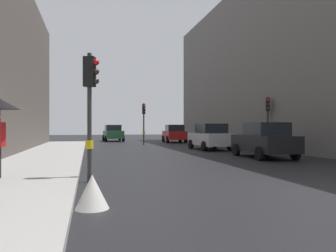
# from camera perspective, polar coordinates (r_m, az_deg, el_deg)

# --- Properties ---
(ground_plane) EXTENTS (120.00, 120.00, 0.00)m
(ground_plane) POSITION_cam_1_polar(r_m,az_deg,el_deg) (9.44, 23.52, -9.56)
(ground_plane) COLOR black
(sidewalk_kerb) EXTENTS (3.34, 40.00, 0.16)m
(sidewalk_kerb) POSITION_cam_1_polar(r_m,az_deg,el_deg) (13.68, -21.52, -6.29)
(sidewalk_kerb) COLOR #A8A5A0
(sidewalk_kerb) RESTS_ON ground
(building_facade_right) EXTENTS (12.00, 34.01, 12.73)m
(building_facade_right) POSITION_cam_1_polar(r_m,az_deg,el_deg) (29.36, 23.74, 9.31)
(building_facade_right) COLOR slate
(building_facade_right) RESTS_ON ground
(traffic_light_far_median) EXTENTS (0.25, 0.43, 3.60)m
(traffic_light_far_median) POSITION_cam_1_polar(r_m,az_deg,el_deg) (29.18, -4.12, 1.70)
(traffic_light_far_median) COLOR #2D2D2D
(traffic_light_far_median) RESTS_ON ground
(traffic_light_mid_street) EXTENTS (0.34, 0.45, 3.49)m
(traffic_light_mid_street) POSITION_cam_1_polar(r_m,az_deg,el_deg) (22.42, 16.51, 2.07)
(traffic_light_mid_street) COLOR #2D2D2D
(traffic_light_mid_street) RESTS_ON ground
(traffic_light_near_right) EXTENTS (0.45, 0.33, 3.61)m
(traffic_light_near_right) POSITION_cam_1_polar(r_m,az_deg,el_deg) (9.70, -13.01, 5.44)
(traffic_light_near_right) COLOR #2D2D2D
(traffic_light_near_right) RESTS_ON ground
(car_silver_hatchback) EXTENTS (2.08, 4.23, 1.76)m
(car_silver_hatchback) POSITION_cam_1_polar(r_m,az_deg,el_deg) (23.02, 7.13, -1.81)
(car_silver_hatchback) COLOR #BCBCC1
(car_silver_hatchback) RESTS_ON ground
(car_green_estate) EXTENTS (2.19, 4.29, 1.76)m
(car_green_estate) POSITION_cam_1_polar(r_m,az_deg,el_deg) (36.88, -9.27, -1.19)
(car_green_estate) COLOR #2D6038
(car_green_estate) RESTS_ON ground
(car_dark_suv) EXTENTS (2.12, 4.25, 1.76)m
(car_dark_suv) POSITION_cam_1_polar(r_m,az_deg,el_deg) (17.53, 15.98, -2.33)
(car_dark_suv) COLOR black
(car_dark_suv) RESTS_ON ground
(car_red_sedan) EXTENTS (2.22, 4.30, 1.76)m
(car_red_sedan) POSITION_cam_1_polar(r_m,az_deg,el_deg) (33.85, 1.07, -1.28)
(car_red_sedan) COLOR red
(car_red_sedan) RESTS_ON ground
(warning_sign_triangle) EXTENTS (0.64, 0.64, 0.65)m
(warning_sign_triangle) POSITION_cam_1_polar(r_m,az_deg,el_deg) (6.62, -12.71, -10.77)
(warning_sign_triangle) COLOR silver
(warning_sign_triangle) RESTS_ON ground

